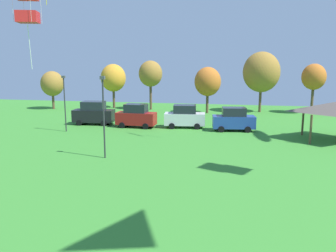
# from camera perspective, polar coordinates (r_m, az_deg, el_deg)

# --- Properties ---
(kite_flying_5) EXTENTS (1.97, 1.97, 6.13)m
(kite_flying_5) POSITION_cam_1_polar(r_m,az_deg,el_deg) (30.67, -21.69, 17.52)
(kite_flying_5) COLOR red
(parked_car_leftmost) EXTENTS (4.71, 2.31, 2.65)m
(parked_car_leftmost) POSITION_cam_1_polar(r_m,az_deg,el_deg) (41.29, -11.84, 2.02)
(parked_car_leftmost) COLOR black
(parked_car_leftmost) RESTS_ON ground
(parked_car_second_from_left) EXTENTS (4.36, 2.10, 2.56)m
(parked_car_second_from_left) POSITION_cam_1_polar(r_m,az_deg,el_deg) (38.83, -5.14, 1.61)
(parked_car_second_from_left) COLOR maroon
(parked_car_second_from_left) RESTS_ON ground
(parked_car_third_from_left) EXTENTS (4.51, 2.35, 2.49)m
(parked_car_third_from_left) POSITION_cam_1_polar(r_m,az_deg,el_deg) (38.51, 2.70, 1.52)
(parked_car_third_from_left) COLOR silver
(parked_car_third_from_left) RESTS_ON ground
(parked_car_rightmost_in_row) EXTENTS (4.50, 2.38, 2.44)m
(parked_car_rightmost_in_row) POSITION_cam_1_polar(r_m,az_deg,el_deg) (37.37, 10.50, 1.04)
(parked_car_rightmost_in_row) COLOR #234299
(parked_car_rightmost_in_row) RESTS_ON ground
(light_post_0) EXTENTS (0.36, 0.20, 6.12)m
(light_post_0) POSITION_cam_1_polar(r_m,az_deg,el_deg) (26.58, -10.30, 2.15)
(light_post_0) COLOR #2D2D33
(light_post_0) RESTS_ON ground
(light_post_1) EXTENTS (0.36, 0.20, 5.70)m
(light_post_1) POSITION_cam_1_polar(r_m,az_deg,el_deg) (37.63, -16.25, 4.01)
(light_post_1) COLOR #2D2D33
(light_post_1) RESTS_ON ground
(treeline_tree_0) EXTENTS (3.36, 3.36, 5.63)m
(treeline_tree_0) POSITION_cam_1_polar(r_m,az_deg,el_deg) (55.76, -18.08, 6.46)
(treeline_tree_0) COLOR brown
(treeline_tree_0) RESTS_ON ground
(treeline_tree_1) EXTENTS (3.78, 3.78, 6.66)m
(treeline_tree_1) POSITION_cam_1_polar(r_m,az_deg,el_deg) (54.87, -8.77, 7.62)
(treeline_tree_1) COLOR brown
(treeline_tree_1) RESTS_ON ground
(treeline_tree_2) EXTENTS (3.44, 3.44, 7.17)m
(treeline_tree_2) POSITION_cam_1_polar(r_m,az_deg,el_deg) (52.48, -2.82, 8.35)
(treeline_tree_2) COLOR brown
(treeline_tree_2) RESTS_ON ground
(treeline_tree_3) EXTENTS (3.61, 3.61, 6.33)m
(treeline_tree_3) POSITION_cam_1_polar(r_m,az_deg,el_deg) (49.15, 6.38, 7.07)
(treeline_tree_3) COLOR brown
(treeline_tree_3) RESTS_ON ground
(treeline_tree_4) EXTENTS (5.09, 5.09, 8.40)m
(treeline_tree_4) POSITION_cam_1_polar(r_m,az_deg,el_deg) (51.48, 14.75, 8.36)
(treeline_tree_4) COLOR brown
(treeline_tree_4) RESTS_ON ground
(treeline_tree_5) EXTENTS (3.21, 3.21, 6.77)m
(treeline_tree_5) POSITION_cam_1_polar(r_m,az_deg,el_deg) (52.27, 22.35, 7.26)
(treeline_tree_5) COLOR brown
(treeline_tree_5) RESTS_ON ground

